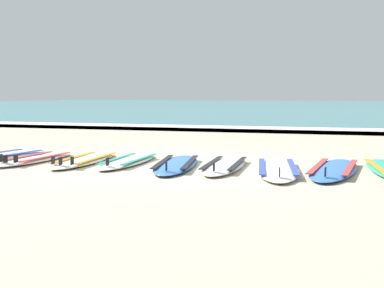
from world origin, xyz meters
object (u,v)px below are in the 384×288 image
at_px(surfboard_1, 36,159).
at_px(surfboard_3, 128,161).
at_px(surfboard_7, 334,169).
at_px(surfboard_6, 277,169).
at_px(surfboard_4, 176,164).
at_px(surfboard_2, 85,160).
at_px(surfboard_5, 225,165).

height_order(surfboard_1, surfboard_3, same).
distance_m(surfboard_3, surfboard_7, 2.98).
xyz_separation_m(surfboard_1, surfboard_6, (3.74, 0.01, -0.00)).
bearing_deg(surfboard_4, surfboard_2, 178.69).
bearing_deg(surfboard_2, surfboard_4, -1.31).
distance_m(surfboard_4, surfboard_7, 2.19).
distance_m(surfboard_1, surfboard_4, 2.28).
bearing_deg(surfboard_3, surfboard_7, 0.89).
bearing_deg(surfboard_7, surfboard_1, -177.12).
bearing_deg(surfboard_1, surfboard_3, 6.86).
distance_m(surfboard_2, surfboard_4, 1.48).
height_order(surfboard_4, surfboard_7, same).
xyz_separation_m(surfboard_2, surfboard_6, (2.94, -0.09, -0.00)).
height_order(surfboard_2, surfboard_5, same).
bearing_deg(surfboard_6, surfboard_2, 178.30).
relative_size(surfboard_4, surfboard_5, 1.08).
relative_size(surfboard_3, surfboard_7, 0.85).
bearing_deg(surfboard_6, surfboard_3, 175.67).
xyz_separation_m(surfboard_5, surfboard_7, (1.49, 0.07, -0.00)).
bearing_deg(surfboard_1, surfboard_7, 2.88).
bearing_deg(surfboard_4, surfboard_6, -2.10).
bearing_deg(surfboard_3, surfboard_5, -1.03).
distance_m(surfboard_5, surfboard_7, 1.49).
distance_m(surfboard_1, surfboard_7, 4.47).
height_order(surfboard_4, surfboard_6, same).
bearing_deg(surfboard_5, surfboard_7, 2.82).
relative_size(surfboard_4, surfboard_6, 0.97).
height_order(surfboard_1, surfboard_6, same).
bearing_deg(surfboard_2, surfboard_5, 1.49).
relative_size(surfboard_2, surfboard_4, 0.94).
distance_m(surfboard_1, surfboard_5, 2.98).
bearing_deg(surfboard_4, surfboard_1, -178.46).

